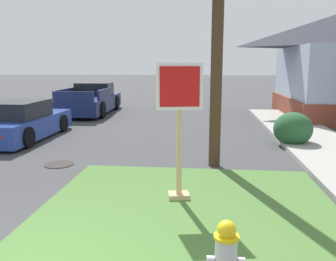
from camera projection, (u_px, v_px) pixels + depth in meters
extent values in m
cube|color=#477033|center=(188.00, 218.00, 5.38)|extent=(4.87, 5.05, 0.08)
cube|color=#9E9B93|center=(332.00, 153.00, 9.28)|extent=(2.20, 17.52, 0.12)
cylinder|color=yellow|center=(226.00, 237.00, 3.40)|extent=(0.25, 0.25, 0.03)
sphere|color=yellow|center=(227.00, 230.00, 3.39)|extent=(0.19, 0.19, 0.19)
cube|color=yellow|center=(227.00, 223.00, 3.37)|extent=(0.04, 0.04, 0.04)
cylinder|color=#BCBCC1|center=(210.00, 260.00, 3.46)|extent=(0.08, 0.09, 0.09)
cube|color=tan|center=(179.00, 134.00, 5.91)|extent=(0.10, 0.10, 2.27)
cube|color=tan|center=(179.00, 195.00, 6.11)|extent=(0.40, 0.34, 0.08)
cube|color=white|center=(180.00, 87.00, 5.71)|extent=(0.77, 0.15, 0.78)
cube|color=red|center=(180.00, 87.00, 5.69)|extent=(0.65, 0.13, 0.66)
cylinder|color=black|center=(59.00, 164.00, 8.41)|extent=(0.70, 0.70, 0.02)
cube|color=#233D93|center=(21.00, 126.00, 11.34)|extent=(1.80, 4.11, 0.64)
cube|color=black|center=(17.00, 110.00, 11.04)|extent=(1.54, 1.89, 0.56)
cylinder|color=black|center=(18.00, 122.00, 12.69)|extent=(0.22, 0.62, 0.62)
cylinder|color=black|center=(62.00, 123.00, 12.52)|extent=(0.22, 0.62, 0.62)
cylinder|color=black|center=(27.00, 138.00, 10.03)|extent=(0.22, 0.62, 0.62)
sphere|color=white|center=(35.00, 115.00, 13.34)|extent=(0.14, 0.14, 0.14)
sphere|color=white|center=(62.00, 116.00, 13.23)|extent=(0.14, 0.14, 0.14)
sphere|color=red|center=(2.00, 137.00, 9.31)|extent=(0.12, 0.12, 0.12)
cube|color=#19234C|center=(91.00, 103.00, 17.25)|extent=(2.18, 5.34, 0.68)
cube|color=black|center=(94.00, 89.00, 17.85)|extent=(1.78, 1.44, 0.68)
cube|color=#19234C|center=(66.00, 93.00, 16.30)|extent=(0.19, 2.21, 0.44)
cube|color=#19234C|center=(105.00, 94.00, 16.18)|extent=(0.19, 2.21, 0.44)
cube|color=#19234C|center=(73.00, 97.00, 14.61)|extent=(1.77, 0.17, 0.44)
cylinder|color=black|center=(83.00, 102.00, 18.88)|extent=(0.29, 0.77, 0.76)
cylinder|color=black|center=(116.00, 102.00, 18.76)|extent=(0.29, 0.77, 0.76)
cylinder|color=black|center=(61.00, 110.00, 15.78)|extent=(0.29, 0.77, 0.76)
cylinder|color=black|center=(101.00, 110.00, 15.67)|extent=(0.29, 0.77, 0.76)
ellipsoid|color=#27572E|center=(293.00, 129.00, 10.31)|extent=(1.13, 1.13, 1.00)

